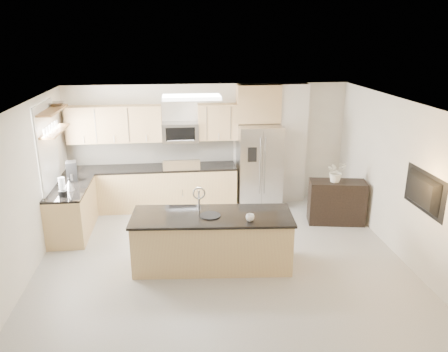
{
  "coord_description": "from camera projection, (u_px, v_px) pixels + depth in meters",
  "views": [
    {
      "loc": [
        -0.68,
        -5.97,
        3.63
      ],
      "look_at": [
        0.13,
        1.3,
        1.21
      ],
      "focal_mm": 35.0,
      "sensor_mm": 36.0,
      "label": 1
    }
  ],
  "objects": [
    {
      "name": "wall_back",
      "position": [
        208.0,
        144.0,
        9.5
      ],
      "size": [
        6.0,
        0.02,
        2.6
      ],
      "primitive_type": "cube",
      "color": "beige",
      "rests_on": "floor"
    },
    {
      "name": "kettle",
      "position": [
        69.0,
        185.0,
        7.82
      ],
      "size": [
        0.18,
        0.18,
        0.22
      ],
      "color": "#B0AFB2",
      "rests_on": "left_counter"
    },
    {
      "name": "island",
      "position": [
        212.0,
        240.0,
        7.02
      ],
      "size": [
        2.61,
        1.11,
        1.3
      ],
      "rotation": [
        0.0,
        0.0,
        -0.08
      ],
      "color": "#D6BA76",
      "rests_on": "floor"
    },
    {
      "name": "shelf_upper",
      "position": [
        52.0,
        110.0,
        7.66
      ],
      "size": [
        0.3,
        1.2,
        0.04
      ],
      "primitive_type": "cube",
      "color": "olive",
      "rests_on": "wall_left"
    },
    {
      "name": "platter",
      "position": [
        210.0,
        216.0,
        6.84
      ],
      "size": [
        0.34,
        0.34,
        0.02
      ],
      "primitive_type": "cylinder",
      "rotation": [
        0.0,
        0.0,
        0.05
      ],
      "color": "black",
      "rests_on": "island"
    },
    {
      "name": "upper_cabinets",
      "position": [
        146.0,
        123.0,
        9.05
      ],
      "size": [
        3.5,
        0.33,
        0.75
      ],
      "color": "tan",
      "rests_on": "wall_back"
    },
    {
      "name": "television",
      "position": [
        419.0,
        192.0,
        6.54
      ],
      "size": [
        0.14,
        1.08,
        0.62
      ],
      "primitive_type": "imported",
      "rotation": [
        0.0,
        0.0,
        1.57
      ],
      "color": "black",
      "rests_on": "wall_right"
    },
    {
      "name": "back_counter",
      "position": [
        153.0,
        187.0,
        9.33
      ],
      "size": [
        3.55,
        0.66,
        1.44
      ],
      "color": "#D6BA76",
      "rests_on": "floor"
    },
    {
      "name": "left_counter",
      "position": [
        72.0,
        210.0,
        8.17
      ],
      "size": [
        0.66,
        1.5,
        0.92
      ],
      "color": "#D6BA76",
      "rests_on": "floor"
    },
    {
      "name": "flower_vase",
      "position": [
        337.0,
        166.0,
        8.38
      ],
      "size": [
        0.65,
        0.59,
        0.62
      ],
      "primitive_type": "imported",
      "rotation": [
        0.0,
        0.0,
        0.22
      ],
      "color": "white",
      "rests_on": "credenza"
    },
    {
      "name": "bowl",
      "position": [
        56.0,
        103.0,
        7.99
      ],
      "size": [
        0.46,
        0.46,
        0.09
      ],
      "primitive_type": "imported",
      "rotation": [
        0.0,
        0.0,
        0.29
      ],
      "color": "#B0AFB2",
      "rests_on": "shelf_upper"
    },
    {
      "name": "coffee_maker",
      "position": [
        72.0,
        172.0,
        8.32
      ],
      "size": [
        0.24,
        0.27,
        0.37
      ],
      "color": "black",
      "rests_on": "left_counter"
    },
    {
      "name": "ceiling",
      "position": [
        225.0,
        110.0,
        6.03
      ],
      "size": [
        6.0,
        6.5,
        0.02
      ],
      "primitive_type": "cube",
      "color": "white",
      "rests_on": "wall_back"
    },
    {
      "name": "wall_left",
      "position": [
        13.0,
        206.0,
        6.12
      ],
      "size": [
        0.02,
        6.5,
        2.6
      ],
      "primitive_type": "cube",
      "color": "beige",
      "rests_on": "floor"
    },
    {
      "name": "microwave",
      "position": [
        180.0,
        132.0,
        9.14
      ],
      "size": [
        0.76,
        0.4,
        0.4
      ],
      "color": "#B0AFB2",
      "rests_on": "upper_cabinets"
    },
    {
      "name": "cup",
      "position": [
        250.0,
        218.0,
        6.65
      ],
      "size": [
        0.17,
        0.17,
        0.11
      ],
      "primitive_type": "imported",
      "rotation": [
        0.0,
        0.0,
        0.33
      ],
      "color": "white",
      "rests_on": "island"
    },
    {
      "name": "shelf_lower",
      "position": [
        54.0,
        131.0,
        7.77
      ],
      "size": [
        0.3,
        1.2,
        0.04
      ],
      "primitive_type": "cube",
      "color": "olive",
      "rests_on": "wall_left"
    },
    {
      "name": "wall_front",
      "position": [
        272.0,
        349.0,
        3.37
      ],
      "size": [
        6.0,
        0.02,
        2.6
      ],
      "primitive_type": "cube",
      "color": "beige",
      "rests_on": "floor"
    },
    {
      "name": "window",
      "position": [
        47.0,
        149.0,
        7.76
      ],
      "size": [
        0.04,
        1.15,
        1.65
      ],
      "color": "white",
      "rests_on": "wall_left"
    },
    {
      "name": "wall_right",
      "position": [
        417.0,
        190.0,
        6.75
      ],
      "size": [
        0.02,
        6.5,
        2.6
      ],
      "primitive_type": "cube",
      "color": "beige",
      "rests_on": "floor"
    },
    {
      "name": "partition_column",
      "position": [
        292.0,
        144.0,
        9.55
      ],
      "size": [
        0.6,
        0.3,
        2.6
      ],
      "primitive_type": "cube",
      "color": "beige",
      "rests_on": "floor"
    },
    {
      "name": "refrigerator",
      "position": [
        259.0,
        166.0,
        9.39
      ],
      "size": [
        0.92,
        0.78,
        1.78
      ],
      "color": "#B0AFB2",
      "rests_on": "floor"
    },
    {
      "name": "floor",
      "position": [
        225.0,
        275.0,
        6.85
      ],
      "size": [
        6.5,
        6.5,
        0.0
      ],
      "primitive_type": "plane",
      "color": "#ACAAA4",
      "rests_on": "ground"
    },
    {
      "name": "blender",
      "position": [
        62.0,
        188.0,
        7.53
      ],
      "size": [
        0.15,
        0.15,
        0.34
      ],
      "color": "black",
      "rests_on": "left_counter"
    },
    {
      "name": "credenza",
      "position": [
        337.0,
        202.0,
        8.62
      ],
      "size": [
        1.14,
        0.63,
        0.86
      ],
      "primitive_type": "cube",
      "rotation": [
        0.0,
        0.0,
        -0.17
      ],
      "color": "black",
      "rests_on": "floor"
    },
    {
      "name": "range",
      "position": [
        182.0,
        186.0,
        9.39
      ],
      "size": [
        0.76,
        0.64,
        1.14
      ],
      "color": "black",
      "rests_on": "floor"
    },
    {
      "name": "ceiling_fixture",
      "position": [
        192.0,
        97.0,
        7.51
      ],
      "size": [
        1.0,
        0.5,
        0.06
      ],
      "primitive_type": "cube",
      "color": "white",
      "rests_on": "ceiling"
    }
  ]
}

